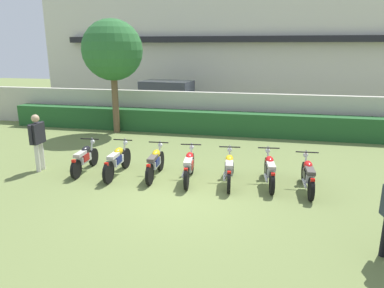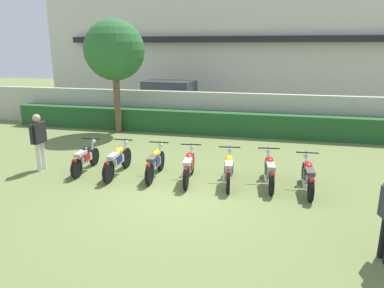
# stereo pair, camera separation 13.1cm
# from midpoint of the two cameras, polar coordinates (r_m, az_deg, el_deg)

# --- Properties ---
(ground) EXTENTS (60.00, 60.00, 0.00)m
(ground) POSITION_cam_midpoint_polar(r_m,az_deg,el_deg) (9.32, -1.58, -8.13)
(ground) COLOR olive
(building) EXTENTS (25.56, 6.50, 7.81)m
(building) POSITION_cam_midpoint_polar(r_m,az_deg,el_deg) (25.29, 8.48, 15.59)
(building) COLOR beige
(building) RESTS_ON ground
(compound_wall) EXTENTS (24.28, 0.30, 1.73)m
(compound_wall) POSITION_cam_midpoint_polar(r_m,az_deg,el_deg) (16.19, 5.17, 5.14)
(compound_wall) COLOR #BCB7A8
(compound_wall) RESTS_ON ground
(hedge_row) EXTENTS (19.42, 0.70, 0.98)m
(hedge_row) POSITION_cam_midpoint_polar(r_m,az_deg,el_deg) (15.58, 4.78, 3.33)
(hedge_row) COLOR #235628
(hedge_row) RESTS_ON ground
(parked_car) EXTENTS (4.67, 2.46, 1.89)m
(parked_car) POSITION_cam_midpoint_polar(r_m,az_deg,el_deg) (19.98, -3.03, 7.31)
(parked_car) COLOR silver
(parked_car) RESTS_ON ground
(tree_near_inspector) EXTENTS (2.56, 2.56, 4.85)m
(tree_near_inspector) POSITION_cam_midpoint_polar(r_m,az_deg,el_deg) (15.95, -12.05, 14.39)
(tree_near_inspector) COLOR brown
(tree_near_inspector) RESTS_ON ground
(motorcycle_in_row_0) EXTENTS (0.60, 1.78, 0.94)m
(motorcycle_in_row_0) POSITION_cam_midpoint_polar(r_m,az_deg,el_deg) (11.34, -16.38, -2.09)
(motorcycle_in_row_0) COLOR black
(motorcycle_in_row_0) RESTS_ON ground
(motorcycle_in_row_1) EXTENTS (0.60, 1.98, 0.98)m
(motorcycle_in_row_1) POSITION_cam_midpoint_polar(r_m,az_deg,el_deg) (10.79, -11.48, -2.55)
(motorcycle_in_row_1) COLOR black
(motorcycle_in_row_1) RESTS_ON ground
(motorcycle_in_row_2) EXTENTS (0.60, 1.83, 0.96)m
(motorcycle_in_row_2) POSITION_cam_midpoint_polar(r_m,az_deg,el_deg) (10.45, -5.55, -2.95)
(motorcycle_in_row_2) COLOR black
(motorcycle_in_row_2) RESTS_ON ground
(motorcycle_in_row_3) EXTENTS (0.60, 1.89, 0.97)m
(motorcycle_in_row_3) POSITION_cam_midpoint_polar(r_m,az_deg,el_deg) (10.10, -0.12, -3.50)
(motorcycle_in_row_3) COLOR black
(motorcycle_in_row_3) RESTS_ON ground
(motorcycle_in_row_4) EXTENTS (0.60, 1.85, 0.96)m
(motorcycle_in_row_4) POSITION_cam_midpoint_polar(r_m,az_deg,el_deg) (9.93, 6.29, -3.95)
(motorcycle_in_row_4) COLOR black
(motorcycle_in_row_4) RESTS_ON ground
(motorcycle_in_row_5) EXTENTS (0.60, 1.87, 0.95)m
(motorcycle_in_row_5) POSITION_cam_midpoint_polar(r_m,az_deg,el_deg) (10.01, 12.63, -4.11)
(motorcycle_in_row_5) COLOR black
(motorcycle_in_row_5) RESTS_ON ground
(motorcycle_in_row_6) EXTENTS (0.60, 1.86, 0.95)m
(motorcycle_in_row_6) POSITION_cam_midpoint_polar(r_m,az_deg,el_deg) (9.88, 18.39, -4.80)
(motorcycle_in_row_6) COLOR black
(motorcycle_in_row_6) RESTS_ON ground
(inspector_person) EXTENTS (0.24, 0.70, 1.76)m
(inspector_person) POSITION_cam_midpoint_polar(r_m,az_deg,el_deg) (11.78, -23.02, 1.03)
(inspector_person) COLOR silver
(inspector_person) RESTS_ON ground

